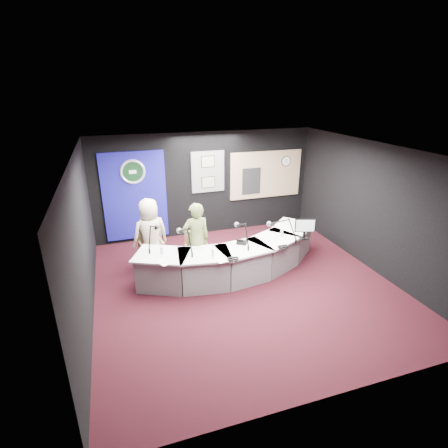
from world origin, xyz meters
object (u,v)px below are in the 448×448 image
object	(u,v)px
armchair_left	(151,246)
person_woman	(196,240)
person_man	(150,235)
broadcast_desk	(234,258)
armchair_right	(197,256)

from	to	relation	value
armchair_left	person_woman	size ratio (longest dim) A/B	0.64
person_man	broadcast_desk	bearing A→B (deg)	141.10
armchair_left	person_man	xyz separation A→B (m)	(0.00, 0.00, 0.29)
armchair_left	person_man	size ratio (longest dim) A/B	0.65
armchair_left	person_woman	bearing A→B (deg)	-44.33
broadcast_desk	armchair_left	world-z (taller)	armchair_left
broadcast_desk	armchair_right	distance (m)	0.82
broadcast_desk	armchair_right	world-z (taller)	armchair_right
broadcast_desk	armchair_right	bearing A→B (deg)	165.97
broadcast_desk	person_woman	bearing A→B (deg)	165.97
broadcast_desk	person_woman	world-z (taller)	person_woman
broadcast_desk	armchair_left	xyz separation A→B (m)	(-1.69, 0.81, 0.16)
armchair_right	person_woman	size ratio (longest dim) A/B	0.54
armchair_left	armchair_right	xyz separation A→B (m)	(0.89, -0.61, -0.09)
broadcast_desk	person_man	distance (m)	1.92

